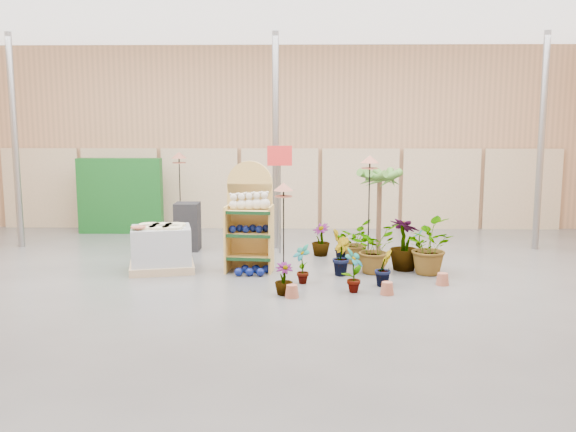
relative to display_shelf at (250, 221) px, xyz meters
name	(u,v)px	position (x,y,z in m)	size (l,w,h in m)	color
room	(269,150)	(0.39, -0.59, 1.30)	(15.20, 12.10, 4.70)	#525252
display_shelf	(250,221)	(0.00, 0.00, 0.00)	(0.88, 0.61, 1.99)	tan
teddy_bears	(251,202)	(0.03, -0.09, 0.35)	(0.74, 0.20, 0.32)	beige
gazing_balls_shelf	(249,229)	(0.00, -0.11, -0.13)	(0.73, 0.25, 0.14)	navy
gazing_balls_floor	(253,270)	(0.07, -0.36, -0.83)	(0.63, 0.39, 0.15)	navy
pallet_stack	(161,249)	(-1.60, -0.11, -0.50)	(1.32, 1.18, 0.84)	tan
charcoal_planters	(188,227)	(-1.45, 1.73, -0.41)	(0.50, 0.50, 1.00)	black
trellis_stock	(120,196)	(-3.41, 3.70, -0.01)	(2.00, 0.30, 1.80)	#12521A
offer_sign	(280,177)	(0.49, 1.48, 0.66)	(0.50, 0.08, 2.20)	gray
bird_table_front	(284,190)	(0.63, -0.45, 0.62)	(0.34, 0.34, 1.65)	black
bird_table_right	(370,163)	(2.19, 0.33, 1.02)	(0.34, 0.34, 2.08)	black
bird_table_back	(179,158)	(-1.78, 2.74, 0.95)	(0.34, 0.34, 2.00)	black
palm	(380,177)	(2.50, 1.34, 0.68)	(0.70, 0.70, 1.85)	brown
potted_plant_0	(302,264)	(0.95, -0.94, -0.58)	(0.35, 0.24, 0.66)	#44782A
potted_plant_1	(340,256)	(1.63, -0.35, -0.57)	(0.37, 0.30, 0.67)	#44782A
potted_plant_2	(374,248)	(2.24, -0.16, -0.46)	(0.80, 0.70, 0.89)	#44782A
potted_plant_3	(404,244)	(2.82, 0.06, -0.43)	(0.54, 0.54, 0.96)	#44782A
potted_plant_4	(419,244)	(3.21, 0.76, -0.56)	(0.37, 0.25, 0.70)	#44782A
potted_plant_5	(341,246)	(1.69, 0.58, -0.58)	(0.36, 0.29, 0.66)	#44782A
potted_plant_6	(354,242)	(1.94, 0.64, -0.50)	(0.73, 0.63, 0.81)	#44782A
potted_plant_7	(284,279)	(0.66, -1.65, -0.65)	(0.29, 0.29, 0.51)	#44782A
potted_plant_8	(354,271)	(1.77, -1.49, -0.55)	(0.37, 0.25, 0.71)	#44782A
potted_plant_9	(384,268)	(2.30, -1.07, -0.61)	(0.33, 0.27, 0.61)	#44782A
potted_plant_10	(426,246)	(3.16, -0.22, -0.41)	(0.90, 0.78, 0.99)	#44782A
potted_plant_11	(321,240)	(1.33, 1.24, -0.58)	(0.37, 0.37, 0.65)	#44782A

